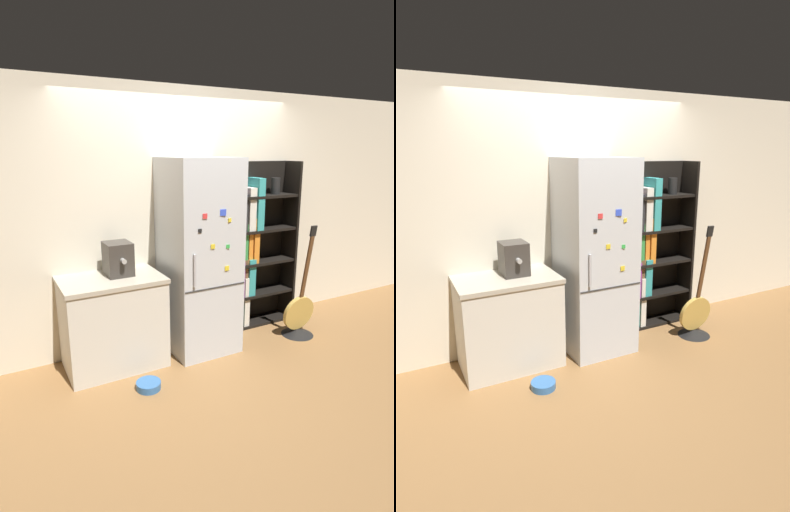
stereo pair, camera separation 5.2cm
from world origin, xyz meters
TOP-DOWN VIEW (x-y plane):
  - ground_plane at (0.00, 0.00)m, footprint 16.00×16.00m
  - wall_back at (0.00, 0.47)m, footprint 8.00×0.05m
  - refrigerator at (-0.00, 0.12)m, footprint 0.66×0.69m
  - bookshelf at (0.72, 0.33)m, footprint 0.95×0.29m
  - kitchen_counter at (-0.89, 0.16)m, footprint 0.92×0.60m
  - espresso_machine at (-0.79, 0.21)m, footprint 0.23×0.32m
  - guitar at (1.09, -0.19)m, footprint 0.39×0.35m
  - pet_bowl at (-0.76, -0.38)m, footprint 0.21×0.21m

SIDE VIEW (x-z plane):
  - ground_plane at x=0.00m, z-range 0.00..0.00m
  - pet_bowl at x=-0.76m, z-range 0.00..0.07m
  - guitar at x=1.09m, z-range -0.45..0.80m
  - kitchen_counter at x=-0.89m, z-range 0.00..0.87m
  - bookshelf at x=0.72m, z-range -0.04..1.83m
  - refrigerator at x=0.00m, z-range 0.00..1.92m
  - espresso_machine at x=-0.79m, z-range 0.87..1.18m
  - wall_back at x=0.00m, z-range 0.00..2.60m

